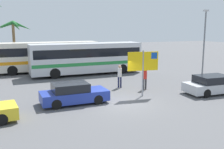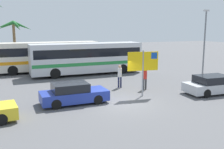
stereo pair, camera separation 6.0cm
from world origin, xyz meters
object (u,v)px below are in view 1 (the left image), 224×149
bus_front_coach (87,57)px  car_blue (73,94)px  car_silver (214,85)px  bus_rear_coach (46,55)px  ferry_sign (144,63)px  pedestrian_by_bus (145,76)px  pedestrian_near_sign (120,74)px

bus_front_coach → car_blue: bearing=-112.2°
bus_front_coach → car_silver: bus_front_coach is taller
bus_front_coach → car_blue: size_ratio=2.69×
bus_rear_coach → car_blue: bearing=-91.5°
ferry_sign → bus_rear_coach: bearing=118.0°
car_blue → bus_front_coach: bearing=67.6°
bus_rear_coach → pedestrian_by_bus: bearing=-63.7°
pedestrian_by_bus → car_silver: bearing=-115.9°
ferry_sign → car_silver: ferry_sign is taller
car_silver → bus_rear_coach: bearing=128.0°
car_silver → pedestrian_by_bus: 5.06m
bus_front_coach → pedestrian_by_bus: 8.44m
pedestrian_by_bus → bus_front_coach: bearing=23.8°
car_blue → pedestrian_near_sign: size_ratio=2.28×
ferry_sign → car_silver: size_ratio=0.69×
bus_front_coach → pedestrian_near_sign: bearing=-85.4°
bus_front_coach → ferry_sign: (1.02, -9.74, 0.54)m
bus_rear_coach → bus_front_coach: bearing=-42.5°
bus_rear_coach → car_silver: size_ratio=2.43×
ferry_sign → car_silver: 5.58m
car_silver → pedestrian_by_bus: size_ratio=2.66×
bus_front_coach → bus_rear_coach: bearing=137.5°
pedestrian_by_bus → pedestrian_near_sign: bearing=58.0°
ferry_sign → car_blue: bearing=-172.9°
bus_front_coach → pedestrian_near_sign: (0.55, -6.82, -0.69)m
ferry_sign → car_blue: ferry_sign is taller
bus_rear_coach → car_silver: bus_rear_coach is taller
bus_front_coach → pedestrian_by_bus: (2.06, -8.15, -0.75)m
car_blue → pedestrian_by_bus: pedestrian_by_bus is taller
bus_rear_coach → car_blue: 12.97m
ferry_sign → car_silver: (5.15, -1.35, -1.69)m
bus_rear_coach → ferry_sign: size_ratio=3.51×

